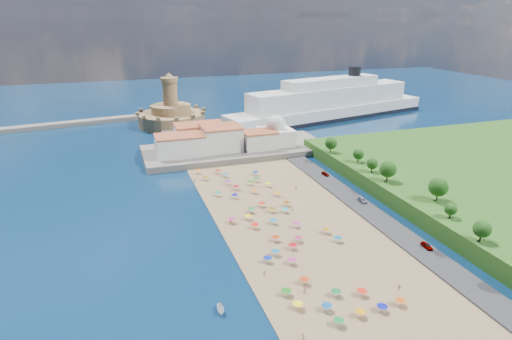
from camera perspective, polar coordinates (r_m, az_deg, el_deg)
name	(u,v)px	position (r m, az deg, el deg)	size (l,w,h in m)	color
ground	(269,218)	(145.05, 1.70, -6.35)	(700.00, 700.00, 0.00)	#071938
terrace	(236,150)	(212.02, -2.66, 2.73)	(90.00, 36.00, 3.00)	#59544C
jetty	(180,136)	(240.53, -10.07, 4.46)	(18.00, 70.00, 2.40)	#59544C
waterfront_buildings	(210,139)	(207.72, -6.20, 4.10)	(57.00, 29.00, 11.00)	silver
domed_building	(276,133)	(214.32, 2.62, 5.00)	(16.00, 16.00, 15.00)	silver
fortress	(172,115)	(268.08, -11.19, 7.19)	(40.00, 40.00, 32.40)	#A07F50
cruise_ship	(330,104)	(285.66, 9.84, 8.65)	(149.89, 52.90, 32.47)	black
beach_parasols	(275,225)	(135.86, 2.59, -7.28)	(30.30, 116.66, 2.20)	gray
beachgoers	(269,214)	(145.01, 1.77, -5.87)	(36.52, 96.21, 1.89)	tan
parked_cars	(365,202)	(157.96, 14.35, -4.16)	(2.27, 67.31, 1.42)	gray
hillside_trees	(403,178)	(158.84, 19.06, -1.07)	(13.90, 107.23, 8.08)	#382314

